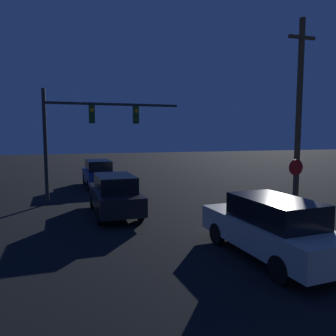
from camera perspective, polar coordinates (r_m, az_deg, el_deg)
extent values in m
cube|color=beige|center=(9.69, 17.10, -10.71)|extent=(2.04, 4.79, 0.73)
cube|color=black|center=(9.34, 18.12, -6.98)|extent=(1.64, 2.65, 0.65)
cylinder|color=black|center=(10.52, 8.56, -11.26)|extent=(0.23, 0.68, 0.67)
cylinder|color=black|center=(11.37, 15.70, -10.11)|extent=(0.23, 0.68, 0.67)
cylinder|color=black|center=(8.27, 18.92, -16.41)|extent=(0.23, 0.68, 0.67)
cylinder|color=black|center=(9.32, 26.73, -14.14)|extent=(0.23, 0.68, 0.67)
sphere|color=#F9EFC6|center=(11.32, 7.74, -7.69)|extent=(0.18, 0.18, 0.18)
sphere|color=#F9EFC6|center=(11.80, 11.85, -7.21)|extent=(0.18, 0.18, 0.18)
cube|color=black|center=(14.29, -9.31, -5.16)|extent=(1.83, 4.72, 0.73)
cube|color=black|center=(13.94, -9.20, -2.55)|extent=(1.52, 2.59, 0.65)
cylinder|color=black|center=(15.68, -13.02, -5.61)|extent=(0.20, 0.67, 0.67)
cylinder|color=black|center=(15.90, -7.25, -5.34)|extent=(0.20, 0.67, 0.67)
cylinder|color=black|center=(12.86, -11.81, -8.13)|extent=(0.20, 0.67, 0.67)
cylinder|color=black|center=(13.13, -4.80, -7.74)|extent=(0.20, 0.67, 0.67)
sphere|color=#F9EFC6|center=(16.52, -12.24, -3.45)|extent=(0.18, 0.18, 0.18)
sphere|color=#F9EFC6|center=(16.65, -8.96, -3.32)|extent=(0.18, 0.18, 0.18)
cube|color=navy|center=(21.84, -11.95, -1.37)|extent=(1.91, 4.75, 0.73)
cube|color=black|center=(22.00, -12.06, 0.49)|extent=(1.57, 2.61, 0.65)
cylinder|color=black|center=(20.59, -9.19, -2.79)|extent=(0.22, 0.67, 0.67)
cylinder|color=black|center=(20.37, -13.63, -2.97)|extent=(0.22, 0.67, 0.67)
cylinder|color=black|center=(23.43, -10.45, -1.76)|extent=(0.22, 0.67, 0.67)
cylinder|color=black|center=(23.24, -14.34, -1.90)|extent=(0.22, 0.67, 0.67)
sphere|color=#F9EFC6|center=(19.58, -9.67, -1.94)|extent=(0.18, 0.18, 0.18)
sphere|color=#F9EFC6|center=(19.45, -12.45, -2.05)|extent=(0.18, 0.18, 0.18)
cylinder|color=#2D2D2D|center=(16.89, -20.57, 3.42)|extent=(0.18, 0.18, 5.60)
cube|color=#2D2D2D|center=(17.08, -9.37, 10.89)|extent=(6.68, 0.12, 0.12)
cube|color=#1E471E|center=(16.93, -13.13, 9.12)|extent=(0.28, 0.28, 0.90)
cylinder|color=orange|center=(16.79, -13.11, 9.85)|extent=(0.20, 0.02, 0.20)
cube|color=#1E471E|center=(17.24, -5.63, 9.19)|extent=(0.28, 0.28, 0.90)
cylinder|color=orange|center=(17.10, -5.53, 9.90)|extent=(0.20, 0.02, 0.20)
cylinder|color=#2D2D2D|center=(13.40, 21.17, -3.87)|extent=(0.07, 0.07, 2.48)
cylinder|color=red|center=(13.26, 21.38, 0.10)|extent=(0.61, 0.03, 0.61)
cylinder|color=brown|center=(17.31, 21.82, 8.87)|extent=(0.28, 0.28, 8.89)
cube|color=brown|center=(17.88, 22.28, 20.32)|extent=(1.45, 0.14, 0.14)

